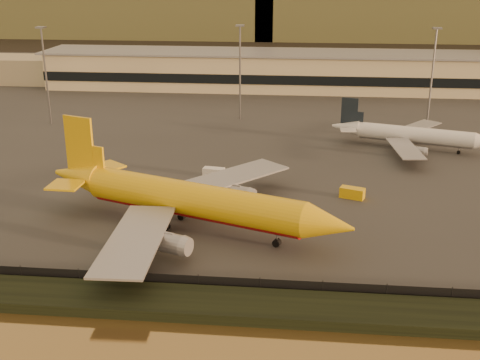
# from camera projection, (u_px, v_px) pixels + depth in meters

# --- Properties ---
(ground) EXTENTS (900.00, 900.00, 0.00)m
(ground) POSITION_uv_depth(u_px,v_px,m) (253.00, 250.00, 90.06)
(ground) COLOR black
(ground) RESTS_ON ground
(embankment) EXTENTS (320.00, 7.00, 1.40)m
(embankment) POSITION_uv_depth(u_px,v_px,m) (241.00, 306.00, 73.90)
(embankment) COLOR black
(embankment) RESTS_ON ground
(tarmac) EXTENTS (320.00, 220.00, 0.20)m
(tarmac) POSITION_uv_depth(u_px,v_px,m) (278.00, 108.00, 179.05)
(tarmac) COLOR #2D2D2D
(tarmac) RESTS_ON ground
(perimeter_fence) EXTENTS (300.00, 0.05, 2.20)m
(perimeter_fence) POSITION_uv_depth(u_px,v_px,m) (244.00, 286.00, 77.45)
(perimeter_fence) COLOR black
(perimeter_fence) RESTS_ON tarmac
(terminal_building) EXTENTS (202.00, 25.00, 12.60)m
(terminal_building) POSITION_uv_depth(u_px,v_px,m) (240.00, 70.00, 206.99)
(terminal_building) COLOR #C8B28B
(terminal_building) RESTS_ON tarmac
(apron_light_masts) EXTENTS (152.20, 12.20, 25.40)m
(apron_light_masts) POSITION_uv_depth(u_px,v_px,m) (335.00, 67.00, 153.63)
(apron_light_masts) COLOR slate
(apron_light_masts) RESTS_ON tarmac
(dhl_cargo_jet) EXTENTS (52.55, 49.89, 16.21)m
(dhl_cargo_jet) POSITION_uv_depth(u_px,v_px,m) (189.00, 200.00, 95.49)
(dhl_cargo_jet) COLOR #EDB40C
(dhl_cargo_jet) RESTS_ON tarmac
(white_narrowbody_jet) EXTENTS (36.79, 35.06, 10.77)m
(white_narrowbody_jet) POSITION_uv_depth(u_px,v_px,m) (412.00, 135.00, 138.21)
(white_narrowbody_jet) COLOR silver
(white_narrowbody_jet) RESTS_ON tarmac
(gse_vehicle_yellow) EXTENTS (4.77, 3.34, 1.96)m
(gse_vehicle_yellow) POSITION_uv_depth(u_px,v_px,m) (352.00, 193.00, 109.41)
(gse_vehicle_yellow) COLOR #EDB40C
(gse_vehicle_yellow) RESTS_ON tarmac
(gse_vehicle_white) EXTENTS (4.44, 2.52, 1.89)m
(gse_vehicle_white) POSITION_uv_depth(u_px,v_px,m) (214.00, 172.00, 120.32)
(gse_vehicle_white) COLOR silver
(gse_vehicle_white) RESTS_ON tarmac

